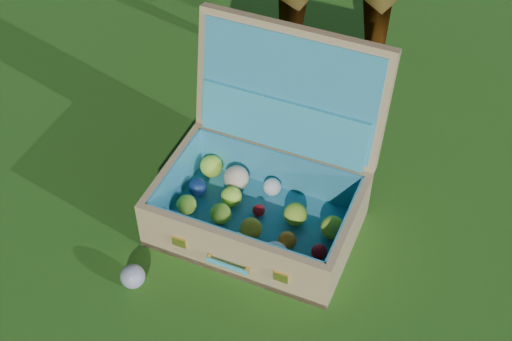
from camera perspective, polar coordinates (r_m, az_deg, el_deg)
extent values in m
plane|color=#215114|center=(1.90, 1.19, -6.30)|extent=(60.00, 60.00, 0.00)
sphere|color=#457BB4|center=(1.83, -9.84, -8.35)|extent=(0.06, 0.06, 0.06)
cube|color=tan|center=(1.93, 0.06, -4.51)|extent=(0.62, 0.53, 0.02)
cube|color=tan|center=(1.79, -2.01, -6.80)|extent=(0.48, 0.23, 0.16)
cube|color=tan|center=(1.99, 1.91, 0.09)|extent=(0.48, 0.23, 0.16)
cube|color=tan|center=(1.96, -6.69, -1.00)|extent=(0.15, 0.29, 0.16)
cube|color=tan|center=(1.83, 7.31, -5.44)|extent=(0.15, 0.29, 0.16)
cube|color=teal|center=(1.92, 0.06, -4.28)|extent=(0.57, 0.48, 0.01)
cube|color=teal|center=(1.79, -1.85, -6.33)|extent=(0.44, 0.21, 0.14)
cube|color=teal|center=(1.97, 1.78, 0.06)|extent=(0.44, 0.21, 0.14)
cube|color=teal|center=(1.95, -6.40, -0.91)|extent=(0.13, 0.28, 0.14)
cube|color=teal|center=(1.83, 6.98, -5.14)|extent=(0.13, 0.28, 0.14)
cube|color=tan|center=(1.86, 2.74, 6.57)|extent=(0.51, 0.30, 0.35)
cube|color=teal|center=(1.85, 2.55, 6.34)|extent=(0.46, 0.26, 0.30)
cube|color=#38A5B8|center=(1.89, 2.17, 3.67)|extent=(0.44, 0.23, 0.15)
cube|color=#F2C659|center=(1.82, -6.17, -5.71)|extent=(0.04, 0.02, 0.03)
cube|color=#F2C659|center=(1.75, 2.00, -8.51)|extent=(0.04, 0.02, 0.03)
cylinder|color=#38A5B8|center=(1.78, -2.33, -7.64)|extent=(0.11, 0.06, 0.01)
cube|color=#F2C659|center=(1.80, -3.75, -6.95)|extent=(0.02, 0.02, 0.01)
cube|color=#F2C659|center=(1.77, -0.70, -8.00)|extent=(0.02, 0.02, 0.01)
sphere|color=#0E2048|center=(1.90, -6.85, -4.01)|extent=(0.06, 0.06, 0.06)
sphere|color=orange|center=(1.86, -4.14, -5.28)|extent=(0.06, 0.06, 0.06)
sphere|color=white|center=(1.83, -1.66, -6.04)|extent=(0.07, 0.07, 0.07)
sphere|color=white|center=(1.81, 1.49, -6.83)|extent=(0.07, 0.07, 0.07)
sphere|color=orange|center=(1.80, 4.22, -8.00)|extent=(0.05, 0.05, 0.05)
sphere|color=#B9E638|center=(1.94, -5.58, -2.74)|extent=(0.05, 0.05, 0.05)
sphere|color=#B9E638|center=(1.91, -2.85, -3.47)|extent=(0.06, 0.06, 0.06)
sphere|color=gold|center=(1.87, -0.39, -4.67)|extent=(0.06, 0.06, 0.06)
sphere|color=orange|center=(1.85, 2.52, -5.62)|extent=(0.05, 0.05, 0.05)
sphere|color=#AD0D14|center=(1.84, 5.09, -6.50)|extent=(0.04, 0.04, 0.04)
sphere|color=#0E2048|center=(1.98, -4.70, -1.34)|extent=(0.05, 0.05, 0.05)
sphere|color=#B9E638|center=(1.95, -1.98, -2.10)|extent=(0.06, 0.06, 0.06)
sphere|color=#AD0D14|center=(1.93, 0.22, -3.20)|extent=(0.03, 0.03, 0.03)
sphere|color=#B9E638|center=(1.90, 3.17, -3.50)|extent=(0.06, 0.06, 0.06)
sphere|color=#B9E638|center=(1.88, 6.15, -4.57)|extent=(0.06, 0.06, 0.06)
sphere|color=#B9E638|center=(2.03, -3.58, 0.34)|extent=(0.06, 0.06, 0.06)
sphere|color=beige|center=(1.99, -1.59, -0.60)|extent=(0.07, 0.07, 0.07)
sphere|color=white|center=(1.98, 1.31, -1.31)|extent=(0.05, 0.05, 0.05)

